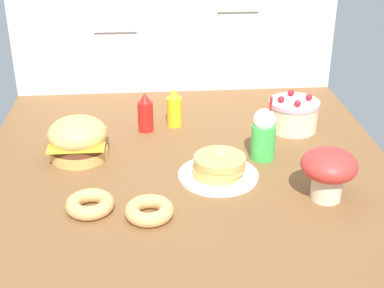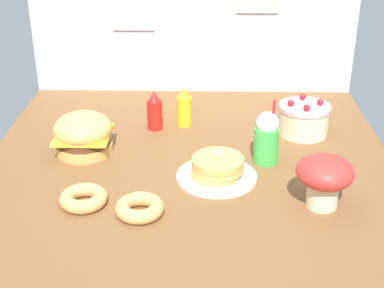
% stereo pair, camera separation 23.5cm
% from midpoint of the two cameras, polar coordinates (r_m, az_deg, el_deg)
% --- Properties ---
extents(ground_plane, '(1.93, 2.09, 0.02)m').
position_cam_midpoint_polar(ground_plane, '(2.54, -2.99, -3.08)').
color(ground_plane, brown).
extents(back_wall, '(1.93, 0.04, 0.85)m').
position_cam_midpoint_polar(back_wall, '(3.36, -3.81, 12.27)').
color(back_wall, silver).
rests_on(back_wall, ground_plane).
extents(burger, '(0.28, 0.28, 0.20)m').
position_cam_midpoint_polar(burger, '(2.70, -14.06, 0.46)').
color(burger, '#DBA859').
rests_on(burger, ground_plane).
extents(pancake_stack, '(0.36, 0.36, 0.13)m').
position_cam_midpoint_polar(pancake_stack, '(2.47, 0.02, -2.56)').
color(pancake_stack, white).
rests_on(pancake_stack, ground_plane).
extents(layer_cake, '(0.26, 0.26, 0.19)m').
position_cam_midpoint_polar(layer_cake, '(2.95, 8.09, 2.94)').
color(layer_cake, beige).
rests_on(layer_cake, ground_plane).
extents(ketchup_bottle, '(0.08, 0.08, 0.21)m').
position_cam_midpoint_polar(ketchup_bottle, '(2.92, -7.09, 3.09)').
color(ketchup_bottle, red).
rests_on(ketchup_bottle, ground_plane).
extents(mustard_bottle, '(0.08, 0.08, 0.21)m').
position_cam_midpoint_polar(mustard_bottle, '(2.96, -4.10, 3.60)').
color(mustard_bottle, yellow).
rests_on(mustard_bottle, ground_plane).
extents(cream_soda_cup, '(0.12, 0.12, 0.32)m').
position_cam_midpoint_polar(cream_soda_cup, '(2.61, 4.79, 0.94)').
color(cream_soda_cup, green).
rests_on(cream_soda_cup, ground_plane).
extents(donut_pink_glaze, '(0.20, 0.20, 0.06)m').
position_cam_midpoint_polar(donut_pink_glaze, '(2.30, -13.32, -6.05)').
color(donut_pink_glaze, tan).
rests_on(donut_pink_glaze, ground_plane).
extents(donut_chocolate, '(0.20, 0.20, 0.06)m').
position_cam_midpoint_polar(donut_chocolate, '(2.22, -7.44, -6.80)').
color(donut_chocolate, tan).
rests_on(donut_chocolate, ground_plane).
extents(mushroom_stool, '(0.23, 0.23, 0.22)m').
position_cam_midpoint_polar(mushroom_stool, '(2.31, 11.01, -2.65)').
color(mushroom_stool, beige).
rests_on(mushroom_stool, ground_plane).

